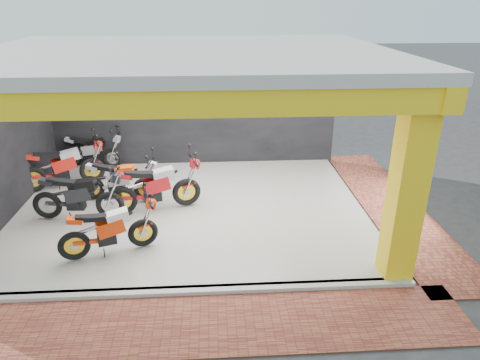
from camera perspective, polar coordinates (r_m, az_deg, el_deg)
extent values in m
plane|color=#2D2D30|center=(8.44, -7.03, -10.52)|extent=(80.00, 80.00, 0.00)
cube|color=silver|center=(10.14, -6.47, -3.99)|extent=(8.00, 6.00, 0.10)
cube|color=beige|center=(9.09, -7.51, 16.33)|extent=(8.40, 6.40, 0.20)
cube|color=black|center=(12.47, -6.22, 9.61)|extent=(8.20, 0.20, 3.50)
cube|color=yellow|center=(7.60, 21.41, -1.04)|extent=(0.50, 0.50, 3.50)
cube|color=yellow|center=(6.19, -9.01, 10.19)|extent=(8.40, 0.30, 0.40)
cube|color=yellow|center=(9.73, 17.60, 14.15)|extent=(0.30, 6.40, 0.40)
cube|color=silver|center=(7.59, -7.45, -14.49)|extent=(8.00, 0.20, 0.10)
cube|color=#9B5032|center=(7.01, -7.82, -18.61)|extent=(9.00, 1.40, 0.03)
cube|color=#9B5032|center=(10.98, 19.45, -3.23)|extent=(1.40, 7.00, 0.03)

